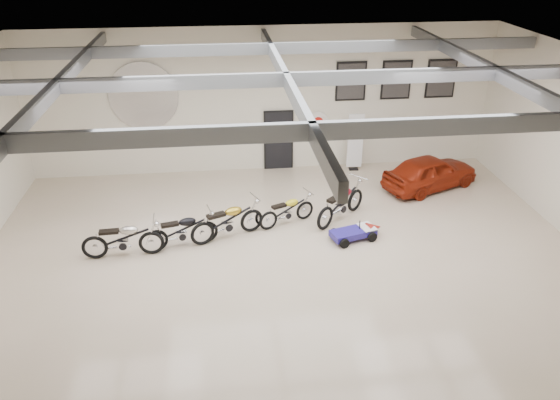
{
  "coord_description": "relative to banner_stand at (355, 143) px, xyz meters",
  "views": [
    {
      "loc": [
        -1.55,
        -12.12,
        7.84
      ],
      "look_at": [
        0.0,
        1.2,
        1.1
      ],
      "focal_mm": 35.0,
      "sensor_mm": 36.0,
      "label": 1
    }
  ],
  "objects": [
    {
      "name": "motorcycle_red",
      "position": [
        -1.28,
        -3.61,
        -0.44
      ],
      "size": [
        2.06,
        1.96,
        1.13
      ],
      "primitive_type": null,
      "rotation": [
        0.0,
        0.0,
        0.74
      ],
      "color": "silver",
      "rests_on": "floor"
    },
    {
      "name": "motorcycle_gold",
      "position": [
        -4.64,
        -4.3,
        -0.45
      ],
      "size": [
        2.23,
        1.43,
        1.11
      ],
      "primitive_type": null,
      "rotation": [
        0.0,
        0.0,
        0.39
      ],
      "color": "silver",
      "rests_on": "floor"
    },
    {
      "name": "logo_plaque",
      "position": [
        -7.17,
        0.45,
        1.8
      ],
      "size": [
        2.3,
        0.06,
        1.16
      ],
      "primitive_type": null,
      "color": "silver",
      "rests_on": "back_wall"
    },
    {
      "name": "banner_stand",
      "position": [
        0.0,
        0.0,
        0.0
      ],
      "size": [
        0.56,
        0.25,
        2.01
      ],
      "primitive_type": null,
      "rotation": [
        0.0,
        0.0,
        -0.06
      ],
      "color": "white",
      "rests_on": "floor"
    },
    {
      "name": "motorcycle_black",
      "position": [
        -5.89,
        -4.62,
        -0.49
      ],
      "size": [
        2.05,
        1.04,
        1.02
      ],
      "primitive_type": null,
      "rotation": [
        0.0,
        0.0,
        0.23
      ],
      "color": "silver",
      "rests_on": "floor"
    },
    {
      "name": "back_wall",
      "position": [
        -3.17,
        0.5,
        1.5
      ],
      "size": [
        16.0,
        0.02,
        5.0
      ],
      "primitive_type": "cube",
      "color": "beige",
      "rests_on": "floor"
    },
    {
      "name": "motorcycle_silver",
      "position": [
        -7.4,
        -4.94,
        -0.46
      ],
      "size": [
        2.1,
        0.74,
        1.08
      ],
      "primitive_type": null,
      "rotation": [
        0.0,
        0.0,
        0.05
      ],
      "color": "silver",
      "rests_on": "floor"
    },
    {
      "name": "poster_left",
      "position": [
        -0.17,
        0.46,
        2.1
      ],
      "size": [
        1.05,
        0.08,
        1.35
      ],
      "primitive_type": null,
      "color": "black",
      "rests_on": "back_wall"
    },
    {
      "name": "ceiling",
      "position": [
        -3.17,
        -5.5,
        4.0
      ],
      "size": [
        16.0,
        12.0,
        0.01
      ],
      "primitive_type": "cube",
      "color": "gray",
      "rests_on": "back_wall"
    },
    {
      "name": "poster_right",
      "position": [
        3.03,
        0.46,
        2.1
      ],
      "size": [
        1.05,
        0.08,
        1.35
      ],
      "primitive_type": null,
      "color": "black",
      "rests_on": "back_wall"
    },
    {
      "name": "vintage_car",
      "position": [
        2.13,
        -1.78,
        -0.43
      ],
      "size": [
        2.55,
        3.61,
        1.14
      ],
      "primitive_type": "imported",
      "rotation": [
        0.0,
        0.0,
        1.97
      ],
      "color": "maroon",
      "rests_on": "floor"
    },
    {
      "name": "go_kart",
      "position": [
        -1.05,
        -4.76,
        -0.72
      ],
      "size": [
        1.69,
        1.11,
        0.57
      ],
      "primitive_type": null,
      "rotation": [
        0.0,
        0.0,
        0.28
      ],
      "color": "navy",
      "rests_on": "floor"
    },
    {
      "name": "floor",
      "position": [
        -3.17,
        -5.5,
        -1.0
      ],
      "size": [
        16.0,
        12.0,
        0.01
      ],
      "primitive_type": "cube",
      "color": "#C7B398",
      "rests_on": "ground"
    },
    {
      "name": "ceiling_beams",
      "position": [
        -3.17,
        -5.5,
        3.75
      ],
      "size": [
        15.8,
        11.8,
        0.32
      ],
      "primitive_type": null,
      "color": "slate",
      "rests_on": "ceiling"
    },
    {
      "name": "motorcycle_yellow",
      "position": [
        -2.9,
        -3.71,
        -0.54
      ],
      "size": [
        1.85,
        1.23,
        0.92
      ],
      "primitive_type": null,
      "rotation": [
        0.0,
        0.0,
        0.42
      ],
      "color": "silver",
      "rests_on": "floor"
    },
    {
      "name": "poster_mid",
      "position": [
        1.43,
        0.46,
        2.1
      ],
      "size": [
        1.05,
        0.08,
        1.35
      ],
      "primitive_type": null,
      "color": "black",
      "rests_on": "back_wall"
    },
    {
      "name": "oil_sign",
      "position": [
        -1.27,
        0.45,
        0.7
      ],
      "size": [
        0.72,
        0.1,
        0.72
      ],
      "primitive_type": null,
      "color": "white",
      "rests_on": "back_wall"
    },
    {
      "name": "door",
      "position": [
        -2.67,
        0.45,
        0.05
      ],
      "size": [
        0.92,
        0.08,
        2.1
      ],
      "primitive_type": "cube",
      "color": "black",
      "rests_on": "back_wall"
    }
  ]
}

